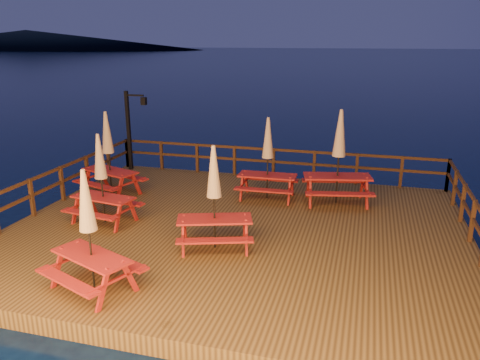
{
  "coord_description": "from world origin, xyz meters",
  "views": [
    {
      "loc": [
        3.17,
        -11.19,
        5.28
      ],
      "look_at": [
        -0.08,
        0.6,
        1.55
      ],
      "focal_mm": 35.0,
      "sensor_mm": 36.0,
      "label": 1
    }
  ],
  "objects": [
    {
      "name": "picnic_table_0",
      "position": [
        0.26,
        2.59,
        1.74
      ],
      "size": [
        1.84,
        1.53,
        2.58
      ],
      "rotation": [
        0.0,
        0.0,
        0.03
      ],
      "color": "maroon",
      "rests_on": "deck"
    },
    {
      "name": "headland_left",
      "position": [
        -160.0,
        190.0,
        4.5
      ],
      "size": [
        180.0,
        84.0,
        9.0
      ],
      "primitive_type": "ellipsoid",
      "color": "black",
      "rests_on": "ground"
    },
    {
      "name": "picnic_table_5",
      "position": [
        -0.18,
        -1.33,
        1.72
      ],
      "size": [
        2.14,
        1.94,
        2.54
      ],
      "rotation": [
        0.0,
        0.0,
        0.32
      ],
      "color": "maroon",
      "rests_on": "deck"
    },
    {
      "name": "ground",
      "position": [
        0.0,
        0.0,
        0.0
      ],
      "size": [
        500.0,
        500.0,
        0.0
      ],
      "primitive_type": "plane",
      "color": "black",
      "rests_on": "ground"
    },
    {
      "name": "deck",
      "position": [
        0.0,
        0.0,
        0.2
      ],
      "size": [
        12.0,
        10.0,
        0.4
      ],
      "primitive_type": "cube",
      "color": "#422E15",
      "rests_on": "ground"
    },
    {
      "name": "picnic_table_1",
      "position": [
        2.41,
        2.74,
        1.9
      ],
      "size": [
        2.32,
        2.05,
        2.88
      ],
      "rotation": [
        0.0,
        0.0,
        0.21
      ],
      "color": "maroon",
      "rests_on": "deck"
    },
    {
      "name": "picnic_table_4",
      "position": [
        -4.7,
        1.63,
        1.8
      ],
      "size": [
        2.28,
        2.07,
        2.69
      ],
      "rotation": [
        0.0,
        0.0,
        -0.32
      ],
      "color": "maroon",
      "rests_on": "deck"
    },
    {
      "name": "picnic_table_3",
      "position": [
        -3.63,
        -0.58,
        1.69
      ],
      "size": [
        1.93,
        1.67,
        2.48
      ],
      "rotation": [
        0.0,
        0.0,
        -0.15
      ],
      "color": "maroon",
      "rests_on": "deck"
    },
    {
      "name": "deck_piles",
      "position": [
        0.0,
        0.0,
        -0.3
      ],
      "size": [
        11.44,
        9.44,
        1.4
      ],
      "color": "#321E10",
      "rests_on": "ground"
    },
    {
      "name": "picnic_table_2",
      "position": [
        -1.92,
        -3.85,
        1.71
      ],
      "size": [
        2.17,
        1.99,
        2.52
      ],
      "rotation": [
        0.0,
        0.0,
        -0.38
      ],
      "color": "maroon",
      "rests_on": "deck"
    },
    {
      "name": "lamp_post",
      "position": [
        -5.39,
        4.55,
        2.2
      ],
      "size": [
        0.85,
        0.18,
        3.0
      ],
      "color": "black",
      "rests_on": "deck"
    },
    {
      "name": "railing",
      "position": [
        0.0,
        1.78,
        1.16
      ],
      "size": [
        11.8,
        9.75,
        1.1
      ],
      "color": "#321E10",
      "rests_on": "deck"
    }
  ]
}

